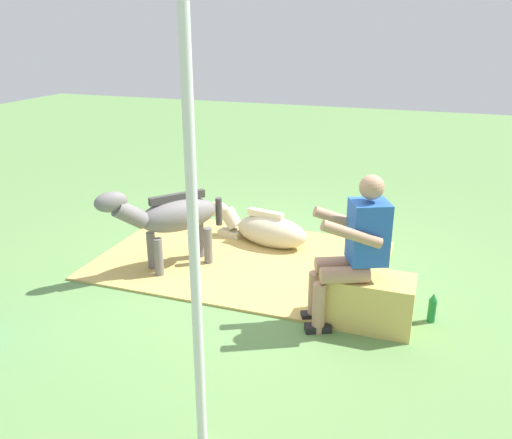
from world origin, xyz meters
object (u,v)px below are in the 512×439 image
Objects in this scene: person_seated at (354,246)px; pony_standing at (170,217)px; hay_bale at (369,301)px; pony_lying at (264,229)px; soda_bottle at (432,308)px; tent_pole_left at (194,257)px.

pony_standing is (1.94, -0.48, -0.15)m from person_seated.
hay_bale is 0.54× the size of pony_lying.
pony_lying is at bearing -31.00° from soda_bottle.
soda_bottle is at bearing 149.00° from pony_lying.
hay_bale is 2.17m from pony_standing.
pony_lying is at bearing -126.30° from pony_standing.
person_seated is 0.94m from soda_bottle.
soda_bottle is (-2.61, 0.20, -0.45)m from pony_standing.
pony_standing reaches higher than hay_bale.
pony_standing is at bearing 53.70° from pony_lying.
tent_pole_left reaches higher than pony_standing.
pony_lying is 0.54× the size of tent_pole_left.
soda_bottle is (-0.67, -0.27, -0.60)m from person_seated.
pony_lying is 5.03× the size of soda_bottle.
hay_bale is 0.65× the size of pony_standing.
hay_bale is 0.56× the size of person_seated.
hay_bale is 0.53m from person_seated.
tent_pole_left reaches higher than pony_lying.
pony_standing is at bearing -4.47° from soda_bottle.
hay_bale is 0.29× the size of tent_pole_left.
soda_bottle is at bearing -158.04° from person_seated.
tent_pole_left is (-0.64, 3.12, 1.08)m from pony_lying.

